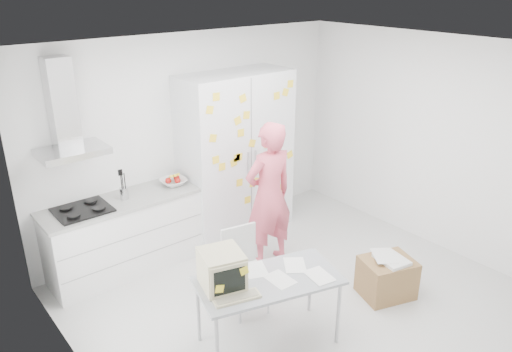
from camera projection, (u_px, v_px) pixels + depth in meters
floor at (295, 297)px, 5.58m from camera, size 4.50×4.00×0.02m
walls at (255, 165)px, 5.58m from camera, size 4.52×4.01×2.70m
ceiling at (304, 50)px, 4.56m from camera, size 4.50×4.00×0.02m
counter_run at (125, 234)px, 5.92m from camera, size 1.84×0.63×1.28m
range_hood at (65, 117)px, 5.20m from camera, size 0.70×0.48×1.01m
tall_cabinet at (236, 155)px, 6.63m from camera, size 1.50×0.68×2.20m
person at (269, 195)px, 5.91m from camera, size 0.68×0.47×1.81m
desk at (240, 275)px, 4.52m from camera, size 1.46×1.00×1.06m
chair at (243, 264)px, 5.22m from camera, size 0.48×0.48×0.92m
cardboard_box at (387, 277)px, 5.52m from camera, size 0.66×0.59×0.48m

